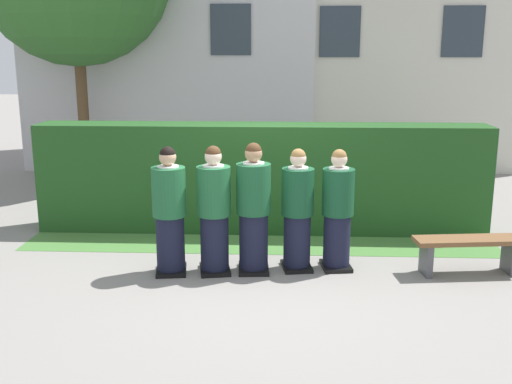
{
  "coord_description": "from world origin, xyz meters",
  "views": [
    {
      "loc": [
        0.36,
        -7.56,
        2.85
      ],
      "look_at": [
        0.0,
        0.0,
        1.05
      ],
      "focal_mm": 42.81,
      "sensor_mm": 36.0,
      "label": 1
    }
  ],
  "objects": [
    {
      "name": "ground_plane",
      "position": [
        0.0,
        0.0,
        0.0
      ],
      "size": [
        60.0,
        60.0,
        0.0
      ],
      "primitive_type": "plane",
      "color": "gray"
    },
    {
      "name": "lawn_strip",
      "position": [
        0.0,
        1.04,
        0.0
      ],
      "size": [
        7.0,
        0.9,
        0.01
      ],
      "primitive_type": "cube",
      "color": "#477A38",
      "rests_on": "ground"
    },
    {
      "name": "school_building_annex",
      "position": [
        2.9,
        8.6,
        3.55
      ],
      "size": [
        6.33,
        4.53,
        6.93
      ],
      "color": "beige",
      "rests_on": "ground"
    },
    {
      "name": "hedge",
      "position": [
        0.0,
        1.84,
        0.85
      ],
      "size": [
        7.0,
        0.7,
        1.69
      ],
      "color": "#214C1E",
      "rests_on": "ground"
    },
    {
      "name": "wooden_bench",
      "position": [
        2.73,
        -0.01,
        0.35
      ],
      "size": [
        1.43,
        0.52,
        0.48
      ],
      "color": "brown",
      "rests_on": "ground"
    },
    {
      "name": "student_front_row_4",
      "position": [
        1.06,
        0.12,
        0.76
      ],
      "size": [
        0.42,
        0.5,
        1.59
      ],
      "color": "black",
      "rests_on": "ground"
    },
    {
      "name": "student_front_row_1",
      "position": [
        -0.53,
        -0.09,
        0.79
      ],
      "size": [
        0.46,
        0.54,
        1.66
      ],
      "color": "black",
      "rests_on": "ground"
    },
    {
      "name": "school_building_main",
      "position": [
        -2.38,
        8.28,
        3.71
      ],
      "size": [
        7.2,
        4.16,
        7.24
      ],
      "color": "silver",
      "rests_on": "ground"
    },
    {
      "name": "student_front_row_2",
      "position": [
        -0.03,
        -0.03,
        0.81
      ],
      "size": [
        0.44,
        0.54,
        1.69
      ],
      "color": "black",
      "rests_on": "ground"
    },
    {
      "name": "student_front_row_0",
      "position": [
        -1.1,
        -0.14,
        0.79
      ],
      "size": [
        0.44,
        0.52,
        1.65
      ],
      "color": "black",
      "rests_on": "ground"
    },
    {
      "name": "student_front_row_3",
      "position": [
        0.53,
        0.08,
        0.76
      ],
      "size": [
        0.44,
        0.54,
        1.6
      ],
      "color": "black",
      "rests_on": "ground"
    }
  ]
}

